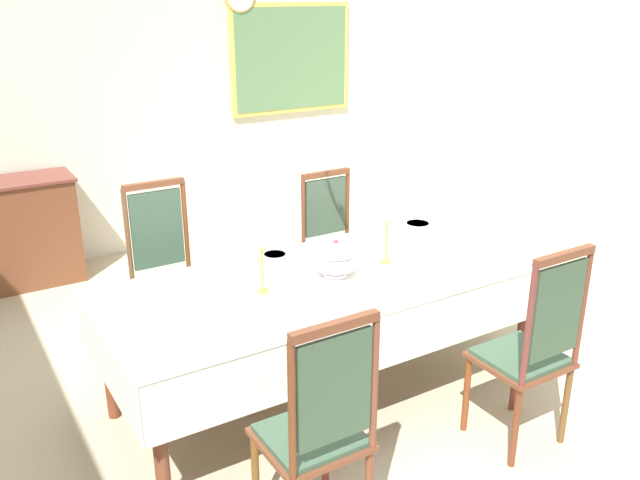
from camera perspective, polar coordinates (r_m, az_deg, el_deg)
ground at (r=4.16m, az=1.54°, el=-13.93°), size 6.55×6.30×0.04m
back_wall at (r=6.38m, az=-14.53°, el=14.19°), size 6.55×0.08×3.41m
dining_table at (r=3.90m, az=0.64°, el=-4.17°), size 2.56×1.10×0.78m
tablecloth at (r=3.90m, az=0.64°, el=-4.17°), size 2.58×1.12×0.32m
chair_south_a at (r=2.96m, az=-0.11°, el=-15.63°), size 0.44×0.42×1.14m
chair_north_a at (r=4.49m, az=-12.90°, el=-2.73°), size 0.44×0.42×1.19m
chair_south_b at (r=3.69m, az=17.58°, el=-8.66°), size 0.44×0.42×1.16m
chair_north_b at (r=5.02m, az=1.25°, el=-0.16°), size 0.44×0.42×1.08m
soup_tureen at (r=3.85m, az=1.34°, el=-1.54°), size 0.27×0.27×0.22m
candlestick_west at (r=3.62m, az=-4.93°, el=-2.30°), size 0.07×0.07×0.37m
candlestick_east at (r=4.03m, az=5.66°, el=0.02°), size 0.07×0.07×0.37m
bowl_near_left at (r=4.69m, az=8.30°, el=1.25°), size 0.19×0.19×0.04m
bowl_near_right at (r=4.11m, az=-3.86°, el=-1.40°), size 0.16×0.16×0.04m
bowl_far_left at (r=4.22m, az=-1.68°, el=-0.78°), size 0.16×0.16×0.03m
bowl_far_right at (r=3.45m, az=2.37°, el=-5.70°), size 0.19×0.19×0.05m
spoon_primary at (r=4.79m, az=9.25°, el=1.38°), size 0.03×0.18×0.01m
spoon_secondary at (r=4.09m, az=-5.31°, el=-1.80°), size 0.06×0.17×0.01m
framed_painting at (r=6.89m, az=-2.44°, el=15.14°), size 1.31×0.05×1.06m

